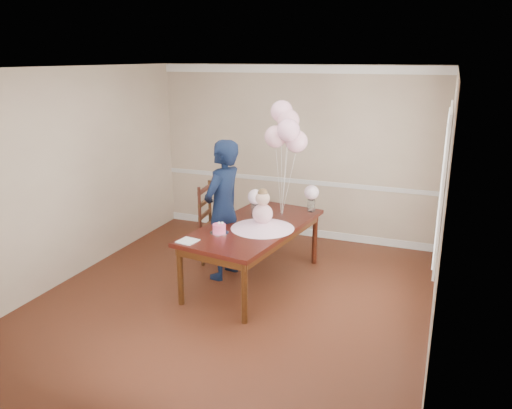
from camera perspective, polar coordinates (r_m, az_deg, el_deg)
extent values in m
cube|color=#38180E|center=(6.12, -2.71, -10.81)|extent=(4.50, 5.00, 0.00)
cube|color=white|center=(5.44, -3.10, 15.37)|extent=(4.50, 5.00, 0.02)
cube|color=tan|center=(7.92, 4.51, 5.88)|extent=(4.50, 0.02, 2.70)
cube|color=tan|center=(3.62, -19.32, -8.23)|extent=(4.50, 0.02, 2.70)
cube|color=tan|center=(6.84, -20.42, 3.17)|extent=(0.02, 5.00, 2.70)
cube|color=tan|center=(5.17, 20.55, -0.95)|extent=(0.02, 5.00, 2.70)
cube|color=silver|center=(8.01, 4.41, 2.70)|extent=(4.50, 0.02, 0.07)
cube|color=white|center=(7.78, 4.70, 15.18)|extent=(4.50, 0.02, 0.12)
cube|color=white|center=(8.25, 4.29, -2.97)|extent=(4.50, 0.02, 0.12)
cube|color=white|center=(5.60, 20.66, 2.47)|extent=(0.02, 1.66, 1.56)
cube|color=white|center=(5.60, 20.47, 2.49)|extent=(0.01, 1.50, 1.40)
cube|color=black|center=(6.28, -0.27, -2.57)|extent=(1.34, 2.21, 0.05)
cube|color=black|center=(6.31, -0.27, -3.24)|extent=(1.22, 2.09, 0.10)
cylinder|color=black|center=(5.93, -8.64, -8.04)|extent=(0.08, 0.08, 0.73)
cylinder|color=black|center=(5.47, -1.34, -10.03)|extent=(0.08, 0.08, 0.73)
cylinder|color=black|center=(7.40, 0.52, -2.77)|extent=(0.08, 0.08, 0.73)
cylinder|color=black|center=(7.04, 6.74, -3.92)|extent=(0.08, 0.08, 0.73)
cone|color=#EEAFCD|center=(6.14, 0.75, -2.26)|extent=(0.90, 0.90, 0.10)
sphere|color=pink|center=(6.10, 0.75, -1.06)|extent=(0.25, 0.25, 0.25)
sphere|color=#D3A691|center=(6.04, 0.76, 0.72)|extent=(0.18, 0.18, 0.18)
sphere|color=brown|center=(6.03, 0.76, 1.29)|extent=(0.12, 0.12, 0.12)
cylinder|color=silver|center=(6.00, -4.22, -3.24)|extent=(0.26, 0.26, 0.01)
cylinder|color=#FF5089|center=(5.98, -4.23, -2.73)|extent=(0.18, 0.18, 0.10)
sphere|color=white|center=(5.96, -4.25, -2.12)|extent=(0.03, 0.03, 0.03)
sphere|color=white|center=(5.96, -3.89, -2.12)|extent=(0.03, 0.03, 0.03)
cylinder|color=white|center=(6.58, -0.08, -0.68)|extent=(0.12, 0.12, 0.17)
sphere|color=white|center=(6.52, -0.08, 0.88)|extent=(0.20, 0.20, 0.20)
cylinder|color=silver|center=(6.83, 6.32, -0.13)|extent=(0.12, 0.12, 0.17)
sphere|color=silver|center=(6.78, 6.36, 1.38)|extent=(0.20, 0.20, 0.20)
cube|color=silver|center=(5.78, -7.81, -4.16)|extent=(0.24, 0.24, 0.01)
cylinder|color=silver|center=(6.70, 2.95, -1.03)|extent=(0.05, 0.05, 0.02)
sphere|color=#FBB2C0|center=(6.51, 2.26, 7.75)|extent=(0.29, 0.29, 0.29)
sphere|color=#FFB4D2|center=(6.36, 3.73, 8.46)|extent=(0.29, 0.29, 0.29)
sphere|color=#F1ABBB|center=(6.52, 3.69, 9.58)|extent=(0.29, 0.29, 0.29)
sphere|color=#FCB2CB|center=(6.57, 2.97, 10.56)|extent=(0.29, 0.29, 0.29)
sphere|color=#FDB3C9|center=(6.48, 4.65, 7.20)|extent=(0.29, 0.29, 0.29)
cylinder|color=silver|center=(6.60, 2.60, 2.64)|extent=(0.09, 0.02, 0.87)
cylinder|color=white|center=(6.52, 3.31, 2.92)|extent=(0.10, 0.07, 0.97)
cylinder|color=white|center=(6.60, 3.30, 3.54)|extent=(0.04, 0.09, 1.08)
cylinder|color=silver|center=(6.62, 2.95, 4.05)|extent=(0.07, 0.12, 1.18)
cylinder|color=white|center=(6.59, 3.77, 2.36)|extent=(0.16, 0.05, 0.81)
cube|color=#3A2110|center=(7.01, -4.10, -2.73)|extent=(0.54, 0.54, 0.06)
cylinder|color=#3A2010|center=(7.00, -6.15, -5.12)|extent=(0.05, 0.05, 0.48)
cylinder|color=#3D2110|center=(6.87, -3.02, -5.46)|extent=(0.05, 0.05, 0.48)
cylinder|color=#3B1310|center=(7.34, -5.03, -4.01)|extent=(0.05, 0.05, 0.48)
cylinder|color=#37140F|center=(7.22, -2.04, -4.32)|extent=(0.05, 0.05, 0.48)
cylinder|color=#3C1810|center=(6.81, -6.47, -0.54)|extent=(0.05, 0.05, 0.62)
cylinder|color=#361D0E|center=(7.17, -5.31, 0.37)|extent=(0.05, 0.05, 0.62)
cube|color=#3B1E10|center=(7.03, -5.84, -1.11)|extent=(0.08, 0.44, 0.06)
cube|color=#3B2010|center=(6.98, -5.89, 0.27)|extent=(0.08, 0.44, 0.06)
cube|color=#39160F|center=(6.93, -5.93, 1.68)|extent=(0.08, 0.44, 0.06)
imported|color=black|center=(6.43, -3.78, -0.64)|extent=(0.55, 0.73, 1.83)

